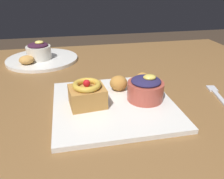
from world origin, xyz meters
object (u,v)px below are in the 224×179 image
front_plate (114,104)px  berry_ramekin (146,89)px  cake_slice (87,94)px  back_ramekin (39,51)px  fritter_middle (119,83)px  fritter_front (142,78)px  fork (216,94)px  back_plate (42,59)px  back_pastry (27,60)px

front_plate → berry_ramekin: size_ratio=3.24×
front_plate → cake_slice: size_ratio=3.26×
front_plate → back_ramekin: bearing=117.7°
berry_ramekin → fritter_middle: (-0.06, 0.07, -0.01)m
fritter_front → fritter_middle: size_ratio=0.80×
fork → back_ramekin: bearing=65.3°
cake_slice → berry_ramekin: 0.15m
front_plate → back_ramekin: size_ratio=3.21×
cake_slice → fritter_middle: cake_slice is taller
back_ramekin → fork: size_ratio=0.77×
berry_ramekin → back_plate: 0.52m
back_ramekin → fork: bearing=-37.8°
back_plate → fork: back_plate is taller
front_plate → back_pastry: 0.45m
fritter_front → back_plate: (-0.32, 0.33, -0.02)m
back_plate → berry_ramekin: bearing=-55.3°
fritter_middle → back_ramekin: back_ramekin is taller
berry_ramekin → fritter_front: bearing=75.8°
cake_slice → fork: 0.38m
fritter_middle → back_ramekin: bearing=125.7°
back_ramekin → back_pastry: (-0.04, -0.05, -0.02)m
fritter_middle → fritter_front: bearing=19.0°
back_ramekin → fork: 0.67m
cake_slice → fork: cake_slice is taller
front_plate → berry_ramekin: (0.09, 0.00, 0.04)m
front_plate → back_ramekin: 0.47m
front_plate → back_plate: 0.47m
back_ramekin → fork: back_ramekin is taller
cake_slice → fritter_middle: size_ratio=1.85×
front_plate → back_plate: same height
cake_slice → back_pastry: 0.41m
front_plate → fritter_middle: bearing=67.1°
back_plate → fork: (0.52, -0.42, -0.00)m
fritter_front → back_plate: 0.46m
front_plate → back_pastry: bearing=125.6°
berry_ramekin → fritter_middle: bearing=129.0°
berry_ramekin → back_plate: size_ratio=0.34×
berry_ramekin → back_ramekin: back_ramekin is taller
fritter_middle → fork: size_ratio=0.41×
berry_ramekin → fritter_front: berry_ramekin is taller
cake_slice → back_pastry: (-0.19, 0.36, -0.02)m
cake_slice → back_plate: size_ratio=0.33×
berry_ramekin → fritter_middle: berry_ramekin is taller
front_plate → back_pastry: size_ratio=5.52×
berry_ramekin → back_plate: (-0.30, 0.43, -0.04)m
fork → back_pastry: bearing=71.1°
front_plate → back_plate: bearing=116.1°
fritter_front → fork: 0.22m
front_plate → back_ramekin: (-0.22, 0.42, 0.04)m
fritter_middle → back_ramekin: 0.42m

